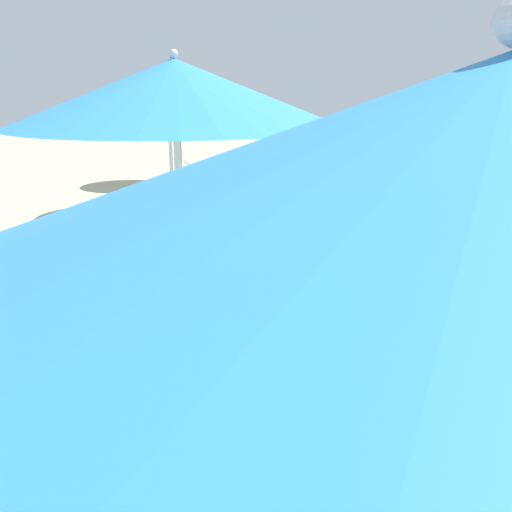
% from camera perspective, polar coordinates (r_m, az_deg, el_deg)
% --- Properties ---
extents(umbrella_second, '(2.38, 2.38, 2.61)m').
position_cam_1_polar(umbrella_second, '(0.80, 22.14, 2.30)').
color(umbrella_second, silver).
rests_on(umbrella_second, ground).
extents(umbrella_third, '(2.42, 2.42, 2.76)m').
position_cam_1_polar(umbrella_third, '(4.35, -7.83, 15.33)').
color(umbrella_third, silver).
rests_on(umbrella_third, ground).
extents(lounger_third_shoreside, '(1.37, 0.93, 0.58)m').
position_cam_1_polar(lounger_third_shoreside, '(6.07, 1.74, -5.60)').
color(lounger_third_shoreside, white).
rests_on(lounger_third_shoreside, ground).
extents(umbrella_fourth, '(2.24, 2.24, 2.78)m').
position_cam_1_polar(umbrella_fourth, '(8.04, -8.47, 15.37)').
color(umbrella_fourth, silver).
rests_on(umbrella_fourth, ground).
extents(lounger_fourth_shoreside, '(1.38, 0.83, 0.59)m').
position_cam_1_polar(lounger_fourth_shoreside, '(9.66, -1.66, 2.66)').
color(lounger_fourth_shoreside, white).
rests_on(lounger_fourth_shoreside, ground).
extents(lounger_fourth_inland, '(1.40, 0.77, 0.48)m').
position_cam_1_polar(lounger_fourth_inland, '(7.41, -3.83, -1.74)').
color(lounger_fourth_inland, white).
rests_on(lounger_fourth_inland, ground).
extents(umbrella_fifth, '(2.46, 2.46, 3.12)m').
position_cam_1_polar(umbrella_fifth, '(12.01, -8.12, 16.86)').
color(umbrella_fifth, '#4C4C51').
rests_on(umbrella_fifth, ground).
extents(lounger_fifth_shoreside, '(1.43, 0.85, 0.57)m').
position_cam_1_polar(lounger_fifth_shoreside, '(13.31, -5.44, 6.26)').
color(lounger_fifth_shoreside, white).
rests_on(lounger_fifth_shoreside, ground).
extents(lounger_fifth_inland, '(1.38, 0.70, 0.48)m').
position_cam_1_polar(lounger_fifth_inland, '(11.04, -4.12, 4.15)').
color(lounger_fifth_inland, white).
rests_on(lounger_fifth_inland, ground).
extents(umbrella_farthest, '(2.26, 2.26, 2.89)m').
position_cam_1_polar(umbrella_farthest, '(15.86, -7.52, 16.04)').
color(umbrella_farthest, olive).
rests_on(umbrella_farthest, ground).
extents(lounger_farthest_shoreside, '(1.38, 0.81, 0.51)m').
position_cam_1_polar(lounger_farthest_shoreside, '(17.07, -4.74, 8.31)').
color(lounger_farthest_shoreside, white).
rests_on(lounger_farthest_shoreside, ground).
extents(person_walking_near, '(0.34, 0.42, 1.65)m').
position_cam_1_polar(person_walking_near, '(10.77, 17.08, 7.22)').
color(person_walking_near, orange).
rests_on(person_walking_near, ground).
extents(person_walking_mid, '(0.42, 0.37, 1.76)m').
position_cam_1_polar(person_walking_mid, '(14.32, 9.55, 10.02)').
color(person_walking_mid, silver).
rests_on(person_walking_mid, ground).
extents(beach_ball, '(0.28, 0.28, 0.28)m').
position_cam_1_polar(beach_ball, '(7.27, 13.76, -3.51)').
color(beach_ball, '#338CD8').
rests_on(beach_ball, ground).
extents(cooler_box, '(0.54, 0.53, 0.34)m').
position_cam_1_polar(cooler_box, '(17.73, 7.44, 8.26)').
color(cooler_box, red).
rests_on(cooler_box, ground).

